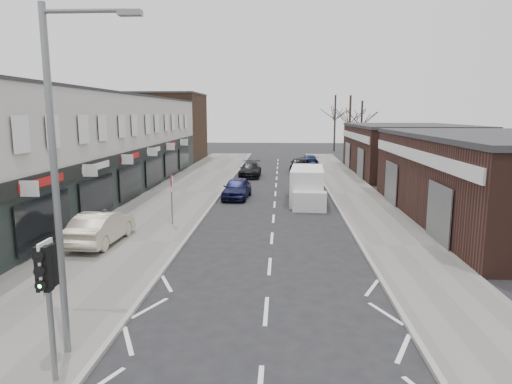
# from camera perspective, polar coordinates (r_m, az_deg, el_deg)

# --- Properties ---
(ground) EXTENTS (160.00, 160.00, 0.00)m
(ground) POSITION_cam_1_polar(r_m,az_deg,el_deg) (12.19, 0.94, -18.51)
(ground) COLOR black
(ground) RESTS_ON ground
(pavement_left) EXTENTS (5.50, 64.00, 0.12)m
(pavement_left) POSITION_cam_1_polar(r_m,az_deg,el_deg) (33.98, -9.02, 0.00)
(pavement_left) COLOR slate
(pavement_left) RESTS_ON ground
(pavement_right) EXTENTS (3.50, 64.00, 0.12)m
(pavement_right) POSITION_cam_1_polar(r_m,az_deg,el_deg) (33.65, 12.28, -0.20)
(pavement_right) COLOR slate
(pavement_right) RESTS_ON ground
(shop_terrace_left) EXTENTS (8.00, 41.00, 7.10)m
(shop_terrace_left) POSITION_cam_1_polar(r_m,az_deg,el_deg) (33.35, -21.57, 5.30)
(shop_terrace_left) COLOR beige
(shop_terrace_left) RESTS_ON ground
(brick_block_far) EXTENTS (8.00, 10.00, 8.00)m
(brick_block_far) POSITION_cam_1_polar(r_m,az_deg,el_deg) (57.46, -10.92, 7.87)
(brick_block_far) COLOR #432C1C
(brick_block_far) RESTS_ON ground
(right_unit_near) EXTENTS (10.00, 18.00, 4.50)m
(right_unit_near) POSITION_cam_1_polar(r_m,az_deg,el_deg) (27.75, 29.00, 1.26)
(right_unit_near) COLOR #3B201B
(right_unit_near) RESTS_ON ground
(right_unit_far) EXTENTS (10.00, 16.00, 4.50)m
(right_unit_far) POSITION_cam_1_polar(r_m,az_deg,el_deg) (46.46, 18.34, 4.96)
(right_unit_far) COLOR #3B201B
(right_unit_far) RESTS_ON ground
(tree_far_a) EXTENTS (3.60, 3.60, 8.00)m
(tree_far_a) POSITION_cam_1_polar(r_m,az_deg,el_deg) (59.63, 11.49, 4.06)
(tree_far_a) COLOR #382D26
(tree_far_a) RESTS_ON ground
(tree_far_b) EXTENTS (3.60, 3.60, 7.50)m
(tree_far_b) POSITION_cam_1_polar(r_m,az_deg,el_deg) (65.92, 12.91, 4.54)
(tree_far_b) COLOR #382D26
(tree_far_b) RESTS_ON ground
(tree_far_c) EXTENTS (3.60, 3.60, 8.50)m
(tree_far_c) POSITION_cam_1_polar(r_m,az_deg,el_deg) (71.42, 9.72, 5.04)
(tree_far_c) COLOR #382D26
(tree_far_c) RESTS_ON ground
(traffic_light) EXTENTS (0.28, 0.60, 3.10)m
(traffic_light) POSITION_cam_1_polar(r_m,az_deg,el_deg) (10.50, -24.65, -9.83)
(traffic_light) COLOR slate
(traffic_light) RESTS_ON pavement_left
(street_lamp) EXTENTS (2.23, 0.22, 8.00)m
(street_lamp) POSITION_cam_1_polar(r_m,az_deg,el_deg) (11.14, -23.14, 3.02)
(street_lamp) COLOR slate
(street_lamp) RESTS_ON pavement_left
(warning_sign) EXTENTS (0.12, 0.80, 2.70)m
(warning_sign) POSITION_cam_1_polar(r_m,az_deg,el_deg) (23.67, -10.45, 0.95)
(warning_sign) COLOR slate
(warning_sign) RESTS_ON pavement_left
(white_van) EXTENTS (2.38, 5.96, 2.27)m
(white_van) POSITION_cam_1_polar(r_m,az_deg,el_deg) (29.89, 6.42, 0.69)
(white_van) COLOR white
(white_van) RESTS_ON ground
(sedan_on_pavement) EXTENTS (1.70, 4.40, 1.43)m
(sedan_on_pavement) POSITION_cam_1_polar(r_m,az_deg,el_deg) (21.27, -18.75, -4.17)
(sedan_on_pavement) COLOR #C0B399
(sedan_on_pavement) RESTS_ON pavement_left
(pedestrian) EXTENTS (0.63, 0.49, 1.55)m
(pedestrian) POSITION_cam_1_polar(r_m,az_deg,el_deg) (21.17, -18.34, -4.05)
(pedestrian) COLOR black
(pedestrian) RESTS_ON pavement_left
(parked_car_left_a) EXTENTS (1.96, 4.26, 1.41)m
(parked_car_left_a) POSITION_cam_1_polar(r_m,az_deg,el_deg) (31.32, -2.41, 0.48)
(parked_car_left_a) COLOR #121438
(parked_car_left_a) RESTS_ON ground
(parked_car_left_b) EXTENTS (1.92, 4.66, 1.35)m
(parked_car_left_b) POSITION_cam_1_polar(r_m,az_deg,el_deg) (41.88, -0.73, 2.81)
(parked_car_left_b) COLOR black
(parked_car_left_b) RESTS_ON ground
(parked_car_right_a) EXTENTS (2.06, 4.79, 1.54)m
(parked_car_right_a) POSITION_cam_1_polar(r_m,az_deg,el_deg) (35.26, 6.40, 1.58)
(parked_car_right_a) COLOR silver
(parked_car_right_a) RESTS_ON ground
(parked_car_right_b) EXTENTS (2.20, 4.63, 1.53)m
(parked_car_right_b) POSITION_cam_1_polar(r_m,az_deg,el_deg) (45.41, 5.44, 3.43)
(parked_car_right_b) COLOR black
(parked_car_right_b) RESTS_ON ground
(parked_car_right_c) EXTENTS (2.03, 4.34, 1.23)m
(parked_car_right_c) POSITION_cam_1_polar(r_m,az_deg,el_deg) (51.22, 6.65, 3.96)
(parked_car_right_c) COLOR #161F45
(parked_car_right_c) RESTS_ON ground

